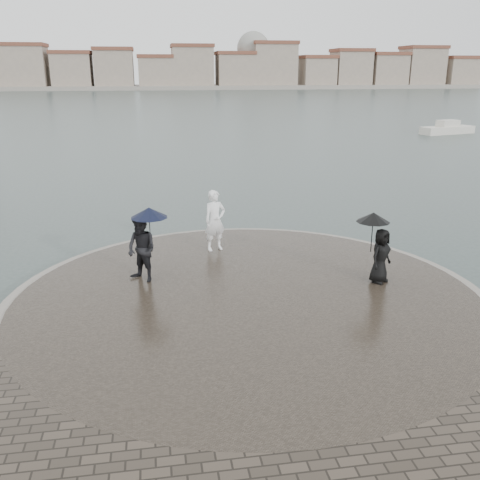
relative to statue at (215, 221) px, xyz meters
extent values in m
plane|color=#2B3835|center=(0.40, -7.28, -1.34)|extent=(400.00, 400.00, 0.00)
cylinder|color=gray|center=(0.40, -3.78, -1.18)|extent=(12.50, 12.50, 0.32)
cylinder|color=#2D261E|center=(0.40, -3.78, -1.16)|extent=(11.90, 11.90, 0.36)
imported|color=white|center=(0.00, 0.00, 0.00)|extent=(0.83, 0.67, 1.95)
imported|color=black|center=(-2.28, -2.30, -0.07)|extent=(1.11, 1.10, 1.81)
cylinder|color=black|center=(-2.03, -2.20, 0.37)|extent=(0.02, 0.02, 0.90)
cone|color=black|center=(-2.03, -2.20, 0.92)|extent=(1.01, 1.01, 0.28)
imported|color=black|center=(4.10, -3.45, -0.22)|extent=(0.88, 0.82, 1.51)
cylinder|color=black|center=(3.85, -3.35, 0.32)|extent=(0.02, 0.02, 0.90)
cone|color=black|center=(3.85, -3.35, 0.84)|extent=(0.91, 0.91, 0.26)
cube|color=gray|center=(0.40, 155.72, -0.74)|extent=(260.00, 20.00, 1.20)
cube|color=#A0907F|center=(-36.60, 152.72, 4.66)|extent=(12.00, 10.00, 12.00)
cube|color=brown|center=(-36.60, 152.72, 11.16)|extent=(12.60, 10.60, 1.00)
cube|color=#A0907F|center=(-23.60, 152.72, 3.66)|extent=(11.00, 10.00, 10.00)
cube|color=brown|center=(-23.60, 152.72, 9.16)|extent=(11.60, 10.60, 1.00)
cube|color=#A0907F|center=(-11.60, 152.72, 4.16)|extent=(11.00, 10.00, 11.00)
cube|color=brown|center=(-11.60, 152.72, 10.16)|extent=(11.60, 10.60, 1.00)
cube|color=#A0907F|center=(0.40, 152.72, 3.16)|extent=(10.00, 10.00, 9.00)
cube|color=brown|center=(0.40, 152.72, 8.16)|extent=(10.60, 10.60, 1.00)
cube|color=#A0907F|center=(11.40, 152.72, 4.66)|extent=(12.00, 10.00, 12.00)
cube|color=brown|center=(11.40, 152.72, 11.16)|extent=(12.60, 10.60, 1.00)
cube|color=#A0907F|center=(24.40, 152.72, 3.66)|extent=(11.00, 10.00, 10.00)
cube|color=brown|center=(24.40, 152.72, 9.16)|extent=(11.60, 10.60, 1.00)
cube|color=#A0907F|center=(36.40, 152.72, 5.16)|extent=(13.00, 10.00, 13.00)
cube|color=brown|center=(36.40, 152.72, 12.16)|extent=(13.60, 10.60, 1.00)
cube|color=#A0907F|center=(50.40, 152.72, 3.16)|extent=(10.00, 10.00, 9.00)
cube|color=brown|center=(50.40, 152.72, 8.16)|extent=(10.60, 10.60, 1.00)
cube|color=#A0907F|center=(61.40, 152.72, 4.16)|extent=(11.00, 10.00, 11.00)
cube|color=brown|center=(61.40, 152.72, 10.16)|extent=(11.60, 10.60, 1.00)
cube|color=#A0907F|center=(73.40, 152.72, 3.66)|extent=(11.00, 10.00, 10.00)
cube|color=brown|center=(73.40, 152.72, 9.16)|extent=(11.60, 10.60, 1.00)
cube|color=#A0907F|center=(85.40, 152.72, 4.66)|extent=(12.00, 10.00, 12.00)
cube|color=brown|center=(85.40, 152.72, 11.16)|extent=(12.60, 10.60, 1.00)
cube|color=#A0907F|center=(98.40, 152.72, 3.16)|extent=(10.00, 10.00, 9.00)
cube|color=brown|center=(98.40, 152.72, 8.16)|extent=(10.60, 10.60, 1.00)
sphere|color=gray|center=(30.40, 154.72, 10.66)|extent=(10.00, 10.00, 10.00)
cube|color=beige|center=(26.15, 31.71, -1.09)|extent=(5.72, 2.91, 0.90)
cube|color=beige|center=(26.15, 31.71, -0.49)|extent=(2.24, 1.66, 0.90)
camera|label=1|loc=(-1.87, -16.28, 4.60)|focal=40.00mm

